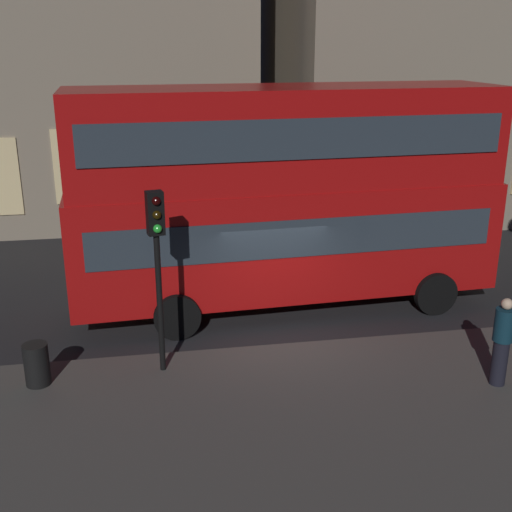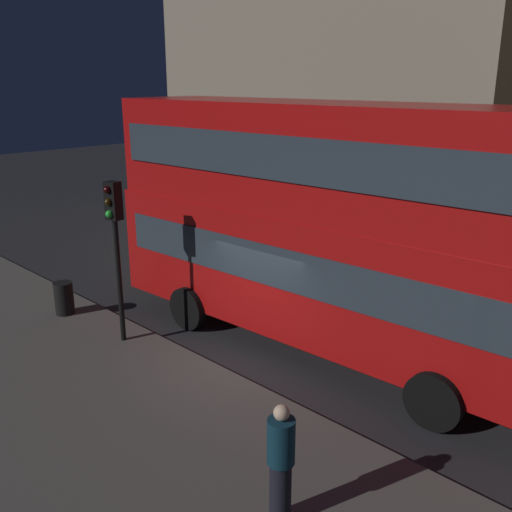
# 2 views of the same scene
# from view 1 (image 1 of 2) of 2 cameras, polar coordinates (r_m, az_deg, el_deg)

# --- Properties ---
(ground_plane) EXTENTS (80.00, 80.00, 0.00)m
(ground_plane) POSITION_cam_1_polar(r_m,az_deg,el_deg) (15.17, 1.88, -7.12)
(ground_plane) COLOR #232326
(sidewalk_slab) EXTENTS (44.00, 8.94, 0.12)m
(sidewalk_slab) POSITION_cam_1_polar(r_m,az_deg,el_deg) (10.91, 7.58, -18.39)
(sidewalk_slab) COLOR #4C4944
(sidewalk_slab) RESTS_ON ground
(building_plain_facade) EXTENTS (16.36, 9.86, 15.90)m
(building_plain_facade) POSITION_cam_1_polar(r_m,az_deg,el_deg) (28.80, 19.69, 20.40)
(building_plain_facade) COLOR gray
(building_plain_facade) RESTS_ON ground
(double_decker_bus) EXTENTS (10.77, 3.26, 5.56)m
(double_decker_bus) POSITION_cam_1_polar(r_m,az_deg,el_deg) (15.86, 2.65, 5.91)
(double_decker_bus) COLOR #B20F0F
(double_decker_bus) RESTS_ON ground
(traffic_light_near_kerb) EXTENTS (0.37, 0.39, 3.77)m
(traffic_light_near_kerb) POSITION_cam_1_polar(r_m,az_deg,el_deg) (12.56, -8.79, 1.01)
(traffic_light_near_kerb) COLOR black
(traffic_light_near_kerb) RESTS_ON sidewalk_slab
(pedestrian) EXTENTS (0.38, 0.38, 1.82)m
(pedestrian) POSITION_cam_1_polar(r_m,az_deg,el_deg) (13.44, 21.00, -7.05)
(pedestrian) COLOR black
(pedestrian) RESTS_ON sidewalk_slab
(litter_bin) EXTENTS (0.49, 0.49, 0.86)m
(litter_bin) POSITION_cam_1_polar(r_m,az_deg,el_deg) (13.49, -18.88, -9.08)
(litter_bin) COLOR black
(litter_bin) RESTS_ON sidewalk_slab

